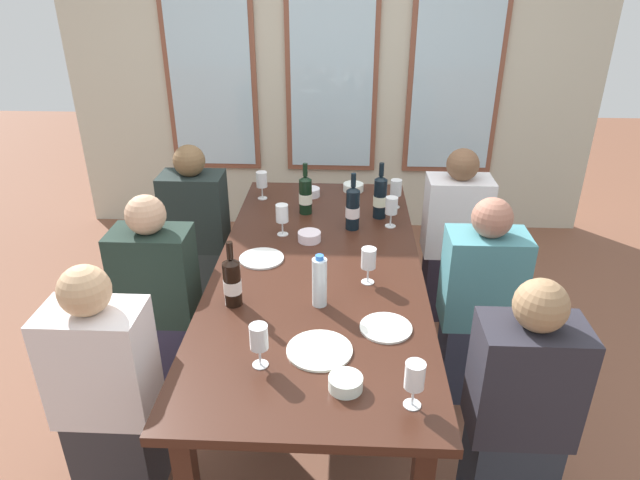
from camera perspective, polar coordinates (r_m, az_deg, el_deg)
name	(u,v)px	position (r m, az deg, el deg)	size (l,w,h in m)	color
ground_plane	(318,384)	(3.16, -0.16, -14.42)	(12.00, 12.00, 0.00)	brown
back_wall_with_windows	(332,51)	(4.54, 1.24, 18.66)	(4.20, 0.10, 2.90)	beige
dining_table	(318,278)	(2.77, -0.18, -3.86)	(1.00, 2.26, 0.74)	#3A1D14
white_plate_0	(319,350)	(2.17, -0.05, -11.14)	(0.25, 0.25, 0.01)	white
white_plate_1	(386,328)	(2.30, 6.71, -8.85)	(0.21, 0.21, 0.01)	white
white_plate_2	(262,258)	(2.80, -5.96, -1.88)	(0.22, 0.22, 0.01)	white
wine_bottle_0	(353,208)	(3.06, 3.35, 3.29)	(0.08, 0.08, 0.32)	black
wine_bottle_1	(305,195)	(3.26, -1.49, 4.64)	(0.08, 0.08, 0.31)	black
wine_bottle_2	(380,197)	(3.22, 6.14, 4.40)	(0.08, 0.08, 0.33)	black
wine_bottle_3	(232,281)	(2.41, -8.92, -4.19)	(0.08, 0.08, 0.30)	black
tasting_bowl_0	(309,236)	(2.96, -1.09, 0.36)	(0.12, 0.12, 0.05)	white
tasting_bowl_1	(346,383)	(2.00, 2.62, -14.33)	(0.12, 0.12, 0.05)	white
tasting_bowl_2	(311,192)	(3.54, -0.93, 4.88)	(0.11, 0.11, 0.05)	white
tasting_bowl_3	(353,187)	(3.63, 3.41, 5.38)	(0.13, 0.13, 0.05)	white
water_bottle	(320,282)	(2.38, -0.05, -4.26)	(0.06, 0.06, 0.24)	white
wine_glass_0	(415,377)	(1.89, 9.61, -13.54)	(0.07, 0.07, 0.17)	white
wine_glass_1	(369,259)	(2.54, 4.97, -1.95)	(0.07, 0.07, 0.17)	white
wine_glass_2	(282,215)	(3.00, -3.88, 2.57)	(0.07, 0.07, 0.17)	white
wine_glass_3	(259,339)	(2.05, -6.23, -9.98)	(0.07, 0.07, 0.17)	white
wine_glass_4	(391,206)	(3.11, 7.28, 3.42)	(0.07, 0.07, 0.17)	white
wine_glass_5	(262,180)	(3.48, -5.96, 6.07)	(0.07, 0.07, 0.17)	white
wine_glass_6	(396,188)	(3.37, 7.74, 5.23)	(0.07, 0.07, 0.17)	white
seated_person_0	(159,304)	(2.95, -16.06, -6.25)	(0.38, 0.24, 1.11)	#2C2A41
seated_person_1	(479,308)	(2.91, 15.85, -6.63)	(0.38, 0.24, 1.11)	#2C3144
seated_person_2	(197,235)	(3.60, -12.39, 0.47)	(0.38, 0.24, 1.11)	#2C3636
seated_person_3	(454,240)	(3.55, 13.46, -0.03)	(0.38, 0.24, 1.11)	#27212D
seated_person_4	(107,396)	(2.45, -20.81, -14.61)	(0.38, 0.24, 1.11)	#302D31
seated_person_5	(518,414)	(2.35, 19.52, -16.33)	(0.38, 0.24, 1.11)	#272D38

